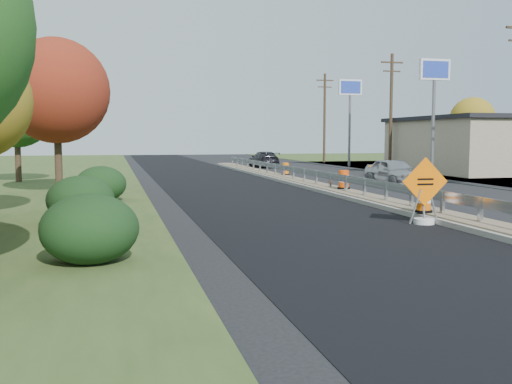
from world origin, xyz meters
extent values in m
plane|color=black|center=(0.00, 0.00, 0.00)|extent=(140.00, 140.00, 0.00)
cube|color=black|center=(-4.40, 10.00, 0.01)|extent=(7.20, 120.00, 0.01)
cube|color=gray|center=(0.00, 8.00, 0.09)|extent=(1.60, 55.00, 0.18)
cube|color=brown|center=(0.00, 8.00, 0.20)|extent=(1.25, 55.00, 0.05)
cube|color=silver|center=(0.00, -4.00, 0.58)|extent=(0.10, 0.15, 0.70)
cube|color=silver|center=(0.00, -2.00, 0.58)|extent=(0.10, 0.15, 0.70)
cube|color=silver|center=(0.00, 0.00, 0.58)|extent=(0.10, 0.15, 0.70)
cube|color=silver|center=(0.00, 2.00, 0.58)|extent=(0.10, 0.15, 0.70)
cube|color=silver|center=(0.00, 4.00, 0.58)|extent=(0.10, 0.15, 0.70)
cube|color=silver|center=(0.00, 6.00, 0.58)|extent=(0.10, 0.15, 0.70)
cube|color=silver|center=(0.00, 8.00, 0.58)|extent=(0.10, 0.15, 0.70)
cube|color=silver|center=(0.00, 10.00, 0.58)|extent=(0.10, 0.15, 0.70)
cube|color=silver|center=(0.00, 12.00, 0.58)|extent=(0.10, 0.15, 0.70)
cube|color=silver|center=(0.00, 14.00, 0.58)|extent=(0.10, 0.15, 0.70)
cube|color=silver|center=(0.00, 16.00, 0.58)|extent=(0.10, 0.15, 0.70)
cube|color=silver|center=(0.00, 18.00, 0.58)|extent=(0.10, 0.15, 0.70)
cube|color=silver|center=(0.00, 20.00, 0.58)|extent=(0.10, 0.15, 0.70)
cube|color=silver|center=(0.00, 22.00, 0.58)|extent=(0.10, 0.15, 0.70)
cube|color=silver|center=(0.00, 24.00, 0.58)|extent=(0.10, 0.15, 0.70)
cube|color=silver|center=(0.00, 26.00, 0.58)|extent=(0.10, 0.15, 0.70)
cube|color=silver|center=(0.00, 28.00, 0.58)|extent=(0.10, 0.15, 0.70)
cube|color=silver|center=(0.00, 30.00, 0.58)|extent=(0.10, 0.15, 0.70)
cube|color=silver|center=(0.00, 32.00, 0.58)|extent=(0.10, 0.15, 0.70)
cube|color=silver|center=(0.00, 9.00, 0.78)|extent=(0.04, 46.00, 0.34)
cube|color=silver|center=(0.00, 9.00, 0.70)|extent=(0.06, 46.00, 0.03)
cube|color=silver|center=(0.00, 9.00, 0.86)|extent=(0.06, 46.00, 0.03)
cube|color=black|center=(12.05, 20.00, 1.60)|extent=(0.08, 7.20, 2.20)
cylinder|color=slate|center=(10.50, 16.00, 3.40)|extent=(0.22, 0.22, 6.80)
cube|color=white|center=(10.50, 16.00, 7.20)|extent=(2.20, 0.25, 1.40)
cube|color=#263FB2|center=(10.50, 16.00, 7.20)|extent=(1.90, 0.30, 1.10)
cylinder|color=slate|center=(10.50, 30.00, 3.40)|extent=(0.22, 0.22, 6.80)
cube|color=white|center=(10.50, 30.00, 7.20)|extent=(2.20, 0.25, 1.40)
cube|color=#263FB2|center=(10.50, 30.00, 7.20)|extent=(1.90, 0.30, 1.10)
cylinder|color=#473523|center=(11.50, 24.00, 4.70)|extent=(0.26, 0.26, 9.40)
cube|color=#473523|center=(11.50, 24.00, 8.70)|extent=(1.90, 0.12, 0.12)
cube|color=#473523|center=(11.50, 24.00, 8.00)|extent=(1.50, 0.10, 0.10)
cylinder|color=#473523|center=(11.50, 39.00, 4.70)|extent=(0.26, 0.26, 9.40)
cube|color=#473523|center=(11.50, 39.00, 8.70)|extent=(1.90, 0.12, 0.12)
cube|color=#473523|center=(11.50, 39.00, 8.00)|extent=(1.50, 0.10, 0.10)
ellipsoid|color=black|center=(-11.00, -6.00, 0.76)|extent=(2.09, 2.09, 1.52)
ellipsoid|color=black|center=(-11.50, 0.00, 0.76)|extent=(2.09, 2.09, 1.52)
ellipsoid|color=black|center=(-11.00, 6.00, 0.76)|extent=(2.09, 2.09, 1.52)
cylinder|color=#473523|center=(-13.00, 10.00, 1.65)|extent=(0.36, 0.36, 3.30)
sphere|color=maroon|center=(-13.00, 10.00, 4.88)|extent=(4.95, 4.95, 4.95)
cylinder|color=#473523|center=(-16.00, 18.00, 1.43)|extent=(0.36, 0.36, 2.86)
sphere|color=#274D19|center=(-16.00, 18.00, 4.23)|extent=(4.29, 4.29, 4.29)
cylinder|color=#473523|center=(26.00, 34.00, 1.54)|extent=(0.36, 0.36, 3.08)
sphere|color=olive|center=(26.00, 34.00, 4.55)|extent=(4.62, 4.62, 4.62)
cylinder|color=white|center=(-1.12, -2.78, 0.09)|extent=(0.63, 0.63, 0.18)
cube|color=slate|center=(-1.44, -2.78, 0.56)|extent=(0.37, 0.06, 1.09)
cube|color=slate|center=(-0.81, -2.78, 0.56)|extent=(0.37, 0.06, 1.09)
cube|color=slate|center=(-1.12, -2.73, 0.56)|extent=(0.05, 0.28, 1.11)
cube|color=orange|center=(-1.12, -2.78, 1.33)|extent=(1.52, 0.08, 1.52)
cube|color=black|center=(-1.12, -2.81, 1.41)|extent=(0.54, 0.03, 0.06)
cube|color=black|center=(-1.12, -2.81, 1.25)|extent=(0.54, 0.03, 0.06)
cylinder|color=black|center=(-0.55, -1.76, 0.27)|extent=(0.58, 0.58, 0.08)
cylinder|color=#E96109|center=(-0.55, -1.76, 0.67)|extent=(0.46, 0.46, 0.81)
cylinder|color=white|center=(-0.55, -1.76, 0.81)|extent=(0.47, 0.47, 0.11)
cylinder|color=white|center=(-0.55, -1.76, 0.60)|extent=(0.47, 0.47, 0.11)
cylinder|color=black|center=(0.25, 6.87, 0.27)|extent=(0.61, 0.61, 0.08)
cylinder|color=#E94709|center=(0.25, 6.87, 0.70)|extent=(0.49, 0.49, 0.86)
cylinder|color=white|center=(0.25, 6.87, 0.84)|extent=(0.50, 0.50, 0.11)
cylinder|color=white|center=(0.25, 6.87, 0.62)|extent=(0.50, 0.50, 0.11)
cylinder|color=black|center=(0.55, 17.37, 0.27)|extent=(0.54, 0.54, 0.07)
cylinder|color=orange|center=(0.55, 17.37, 0.64)|extent=(0.43, 0.43, 0.76)
cylinder|color=white|center=(0.55, 17.37, 0.77)|extent=(0.45, 0.45, 0.10)
cylinder|color=white|center=(0.55, 17.37, 0.57)|extent=(0.45, 0.45, 0.10)
cylinder|color=black|center=(7.00, 18.16, 0.04)|extent=(0.54, 0.54, 0.07)
cylinder|color=orange|center=(7.00, 18.16, 0.41)|extent=(0.43, 0.43, 0.75)
cylinder|color=white|center=(7.00, 18.16, 0.54)|extent=(0.44, 0.44, 0.10)
cylinder|color=white|center=(7.00, 18.16, 0.34)|extent=(0.44, 0.44, 0.10)
imported|color=#AEAEB3|center=(4.96, 10.84, 0.76)|extent=(1.93, 4.51, 1.52)
imported|color=black|center=(2.71, 31.10, 0.71)|extent=(2.08, 4.93, 1.42)
camera|label=1|loc=(-10.48, -18.55, 2.71)|focal=40.00mm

